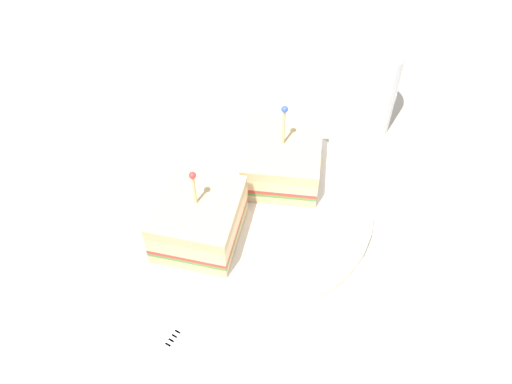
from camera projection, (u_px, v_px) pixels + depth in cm
name	position (u px, v px, depth cm)	size (l,w,h in cm)	color
ground_plane	(256.00, 216.00, 62.91)	(91.07, 91.07, 2.00)	#9E9384
plate	(256.00, 207.00, 61.69)	(25.33, 25.33, 1.16)	silver
sandwich_half_front	(282.00, 158.00, 62.19)	(10.69, 9.82, 10.00)	tan
sandwich_half_back	(198.00, 220.00, 56.48)	(10.73, 10.22, 9.82)	tan
drink_glass	(368.00, 93.00, 66.97)	(6.56, 6.56, 11.05)	beige
fork	(144.00, 321.00, 53.53)	(8.50, 11.52, 0.35)	silver
knife	(109.00, 357.00, 51.31)	(7.65, 11.32, 0.35)	silver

